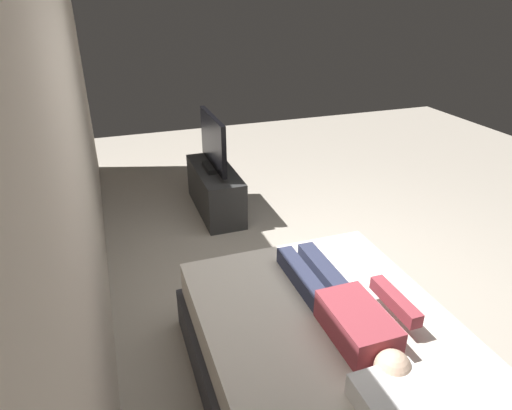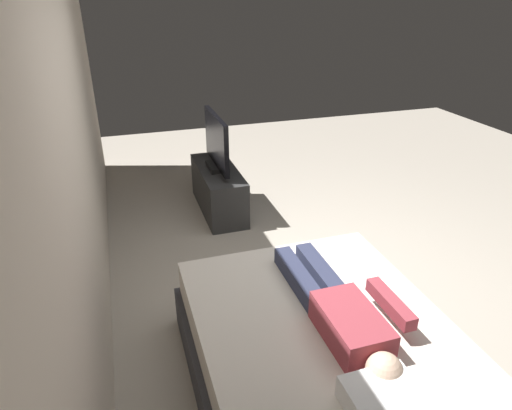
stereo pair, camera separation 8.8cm
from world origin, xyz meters
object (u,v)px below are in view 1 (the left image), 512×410
bed (331,364)px  tv (213,144)px  tv_stand (215,190)px  person (347,310)px  remote (391,291)px

bed → tv: size_ratio=2.21×
tv_stand → tv: size_ratio=1.25×
bed → tv_stand: size_ratio=1.77×
bed → tv: bearing=0.2°
bed → tv_stand: (2.70, 0.01, -0.01)m
bed → person: (0.03, -0.09, 0.36)m
remote → tv: bearing=11.3°
person → tv_stand: 2.70m
person → remote: person is taller
bed → tv_stand: 2.70m
tv_stand → tv: (0.00, 0.00, 0.53)m
person → remote: bearing=-69.5°
person → tv_stand: size_ratio=1.15×
bed → tv_stand: bed is taller
remote → tv_stand: size_ratio=0.14×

